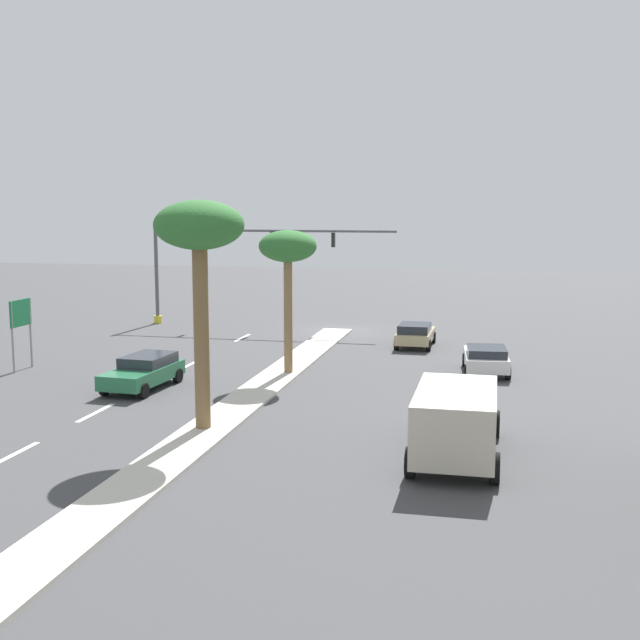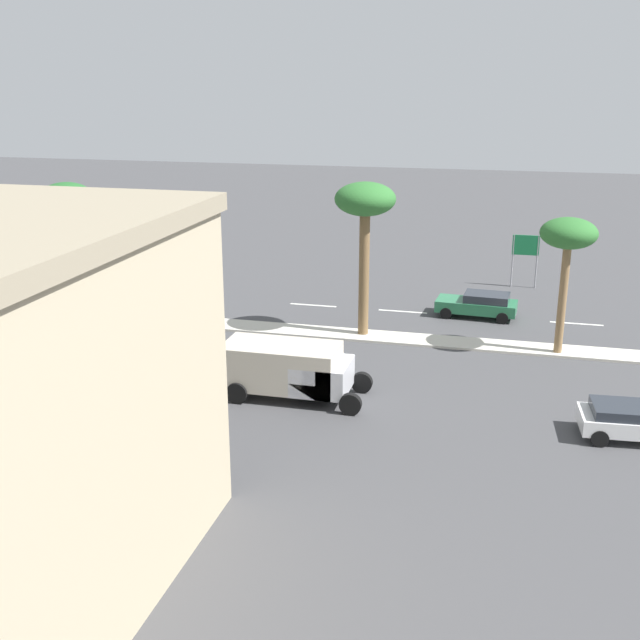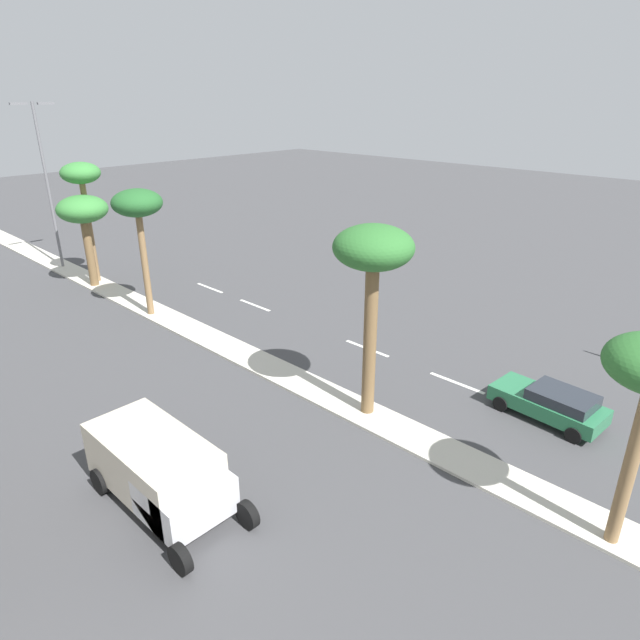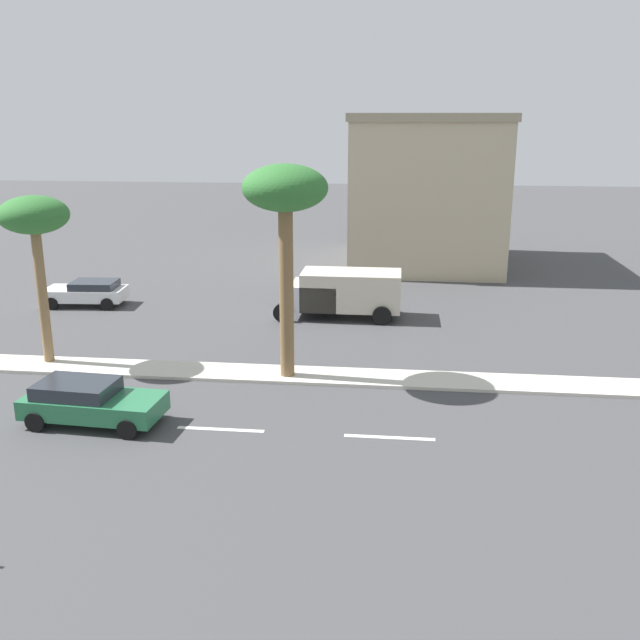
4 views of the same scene
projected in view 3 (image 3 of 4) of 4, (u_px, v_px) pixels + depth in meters
The scene contains 13 objects.
ground_plane at pixel (272, 369), 26.29m from camera, with size 160.00×160.00×0.00m, color #424244.
median_curb at pixel (176, 322), 31.57m from camera, with size 1.80×74.90×0.12m, color beige.
lane_stripe_right at pixel (457, 383), 25.04m from camera, with size 0.20×2.80×0.01m, color silver.
lane_stripe_near at pixel (367, 348), 28.43m from camera, with size 0.20×2.80×0.01m, color silver.
lane_stripe_front at pixel (255, 305), 34.22m from camera, with size 0.20×2.80×0.01m, color silver.
lane_stripe_inboard at pixel (210, 288), 37.25m from camera, with size 0.20×2.80×0.01m, color silver.
palm_tree_outboard at pixel (373, 257), 20.11m from camera, with size 3.05×3.05×7.83m.
palm_tree_mid at pixel (138, 207), 30.22m from camera, with size 2.79×2.79×7.37m.
palm_tree_front at pixel (83, 212), 35.60m from camera, with size 3.24×3.24×6.11m.
palm_tree_rear at pixel (81, 179), 35.72m from camera, with size 2.54×2.54×8.09m.
street_lamp_mid at pixel (46, 176), 39.01m from camera, with size 2.90×0.24×11.71m.
sedan_green_trailing at pixel (551, 403), 22.02m from camera, with size 2.26×4.52×1.39m.
box_truck at pixel (161, 471), 17.24m from camera, with size 2.65×6.06×2.28m.
Camera 3 is at (-15.26, 11.31, 12.33)m, focal length 30.56 mm.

